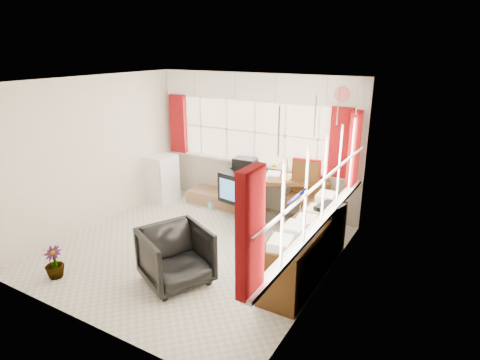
{
  "coord_description": "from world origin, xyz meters",
  "views": [
    {
      "loc": [
        3.34,
        -4.39,
        2.95
      ],
      "look_at": [
        0.5,
        0.55,
        1.03
      ],
      "focal_mm": 30.0,
      "sensor_mm": 36.0,
      "label": 1
    }
  ],
  "objects_px": {
    "desk_lamp": "(287,165)",
    "tv_bench": "(223,199)",
    "credenza": "(306,247)",
    "mini_fridge": "(161,178)",
    "task_chair": "(304,192)",
    "office_chair": "(176,256)",
    "desk": "(287,196)",
    "crt_tv": "(240,186)",
    "radiator": "(249,223)"
  },
  "relations": [
    {
      "from": "task_chair",
      "to": "office_chair",
      "type": "relative_size",
      "value": 1.43
    },
    {
      "from": "office_chair",
      "to": "crt_tv",
      "type": "distance_m",
      "value": 2.43
    },
    {
      "from": "office_chair",
      "to": "credenza",
      "type": "relative_size",
      "value": 0.41
    },
    {
      "from": "radiator",
      "to": "credenza",
      "type": "relative_size",
      "value": 0.27
    },
    {
      "from": "task_chair",
      "to": "radiator",
      "type": "relative_size",
      "value": 2.19
    },
    {
      "from": "task_chair",
      "to": "office_chair",
      "type": "bearing_deg",
      "value": -108.27
    },
    {
      "from": "desk_lamp",
      "to": "tv_bench",
      "type": "distance_m",
      "value": 1.69
    },
    {
      "from": "desk",
      "to": "desk_lamp",
      "type": "relative_size",
      "value": 3.96
    },
    {
      "from": "task_chair",
      "to": "tv_bench",
      "type": "bearing_deg",
      "value": 174.93
    },
    {
      "from": "desk",
      "to": "credenza",
      "type": "bearing_deg",
      "value": -58.28
    },
    {
      "from": "tv_bench",
      "to": "task_chair",
      "type": "bearing_deg",
      "value": -5.07
    },
    {
      "from": "tv_bench",
      "to": "mini_fridge",
      "type": "height_order",
      "value": "mini_fridge"
    },
    {
      "from": "desk",
      "to": "mini_fridge",
      "type": "distance_m",
      "value": 2.61
    },
    {
      "from": "desk_lamp",
      "to": "tv_bench",
      "type": "height_order",
      "value": "desk_lamp"
    },
    {
      "from": "desk",
      "to": "crt_tv",
      "type": "xyz_separation_m",
      "value": [
        -0.86,
        -0.17,
        0.08
      ]
    },
    {
      "from": "desk",
      "to": "mini_fridge",
      "type": "height_order",
      "value": "mini_fridge"
    },
    {
      "from": "credenza",
      "to": "mini_fridge",
      "type": "distance_m",
      "value": 3.72
    },
    {
      "from": "task_chair",
      "to": "office_chair",
      "type": "distance_m",
      "value": 2.55
    },
    {
      "from": "radiator",
      "to": "task_chair",
      "type": "bearing_deg",
      "value": 49.72
    },
    {
      "from": "radiator",
      "to": "mini_fridge",
      "type": "height_order",
      "value": "mini_fridge"
    },
    {
      "from": "office_chair",
      "to": "crt_tv",
      "type": "relative_size",
      "value": 1.2
    },
    {
      "from": "desk_lamp",
      "to": "crt_tv",
      "type": "distance_m",
      "value": 1.07
    },
    {
      "from": "desk_lamp",
      "to": "crt_tv",
      "type": "height_order",
      "value": "desk_lamp"
    },
    {
      "from": "radiator",
      "to": "credenza",
      "type": "height_order",
      "value": "credenza"
    },
    {
      "from": "office_chair",
      "to": "desk",
      "type": "bearing_deg",
      "value": 16.64
    },
    {
      "from": "desk",
      "to": "credenza",
      "type": "distance_m",
      "value": 1.79
    },
    {
      "from": "desk_lamp",
      "to": "radiator",
      "type": "bearing_deg",
      "value": -114.84
    },
    {
      "from": "desk_lamp",
      "to": "mini_fridge",
      "type": "xyz_separation_m",
      "value": [
        -2.64,
        -0.16,
        -0.61
      ]
    },
    {
      "from": "office_chair",
      "to": "tv_bench",
      "type": "bearing_deg",
      "value": 45.76
    },
    {
      "from": "crt_tv",
      "to": "desk",
      "type": "bearing_deg",
      "value": 11.36
    },
    {
      "from": "credenza",
      "to": "crt_tv",
      "type": "bearing_deg",
      "value": 143.25
    },
    {
      "from": "task_chair",
      "to": "office_chair",
      "type": "xyz_separation_m",
      "value": [
        -0.79,
        -2.41,
        -0.25
      ]
    },
    {
      "from": "credenza",
      "to": "crt_tv",
      "type": "xyz_separation_m",
      "value": [
        -1.81,
        1.35,
        0.13
      ]
    },
    {
      "from": "office_chair",
      "to": "tv_bench",
      "type": "distance_m",
      "value": 2.72
    },
    {
      "from": "desk",
      "to": "desk_lamp",
      "type": "xyz_separation_m",
      "value": [
        0.06,
        -0.18,
        0.63
      ]
    },
    {
      "from": "desk_lamp",
      "to": "crt_tv",
      "type": "relative_size",
      "value": 0.57
    },
    {
      "from": "radiator",
      "to": "tv_bench",
      "type": "distance_m",
      "value": 1.39
    },
    {
      "from": "desk_lamp",
      "to": "desk",
      "type": "bearing_deg",
      "value": 106.73
    },
    {
      "from": "desk",
      "to": "tv_bench",
      "type": "bearing_deg",
      "value": -179.94
    },
    {
      "from": "desk",
      "to": "task_chair",
      "type": "height_order",
      "value": "task_chair"
    },
    {
      "from": "desk_lamp",
      "to": "credenza",
      "type": "relative_size",
      "value": 0.19
    },
    {
      "from": "desk",
      "to": "desk_lamp",
      "type": "height_order",
      "value": "desk_lamp"
    },
    {
      "from": "desk",
      "to": "credenza",
      "type": "height_order",
      "value": "credenza"
    },
    {
      "from": "tv_bench",
      "to": "mini_fridge",
      "type": "relative_size",
      "value": 1.54
    },
    {
      "from": "office_chair",
      "to": "task_chair",
      "type": "bearing_deg",
      "value": 8.14
    },
    {
      "from": "task_chair",
      "to": "radiator",
      "type": "height_order",
      "value": "task_chair"
    },
    {
      "from": "task_chair",
      "to": "desk_lamp",
      "type": "bearing_deg",
      "value": -173.81
    },
    {
      "from": "task_chair",
      "to": "mini_fridge",
      "type": "bearing_deg",
      "value": -176.34
    },
    {
      "from": "task_chair",
      "to": "tv_bench",
      "type": "height_order",
      "value": "task_chair"
    },
    {
      "from": "tv_bench",
      "to": "crt_tv",
      "type": "bearing_deg",
      "value": -19.99
    }
  ]
}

